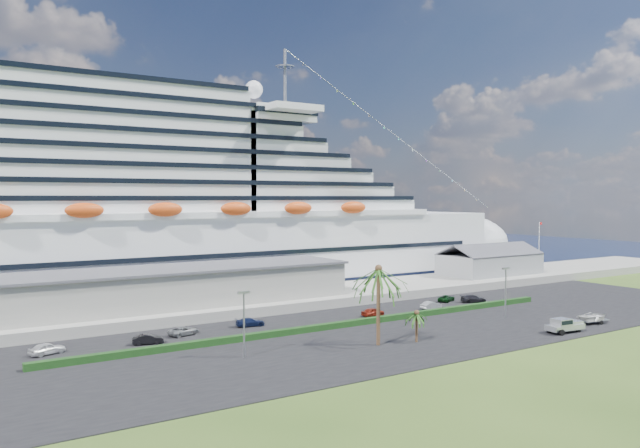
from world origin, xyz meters
TOP-DOWN VIEW (x-y plane):
  - ground at (0.00, 0.00)m, footprint 420.00×420.00m
  - asphalt_lot at (0.00, 11.00)m, footprint 140.00×38.00m
  - wharf at (0.00, 40.00)m, footprint 240.00×20.00m
  - water at (0.00, 130.00)m, footprint 420.00×160.00m
  - cruise_ship at (-21.53, 64.00)m, footprint 191.00×38.00m
  - terminal_building at (-25.00, 40.00)m, footprint 61.00×15.00m
  - port_shed at (52.00, 40.00)m, footprint 24.00×12.31m
  - flagpole at (70.04, 40.00)m, footprint 1.08×0.16m
  - hedge at (-8.00, 16.00)m, footprint 88.00×1.10m
  - lamp_post_left at (-28.00, 8.00)m, footprint 1.60×0.35m
  - lamp_post_right at (20.00, 8.00)m, footprint 1.60×0.35m
  - palm_tall at (-10.00, 4.00)m, footprint 8.82×8.82m
  - palm_short at (-4.50, 2.50)m, footprint 3.53×3.53m
  - parked_car_0 at (-48.31, 22.82)m, footprint 4.75×3.00m
  - parked_car_1 at (-35.90, 21.32)m, footprint 4.33×2.26m
  - parked_car_2 at (-29.84, 23.92)m, footprint 4.99×3.25m
  - parked_car_3 at (-18.99, 24.31)m, footprint 4.77×2.53m
  - parked_car_4 at (1.95, 20.55)m, footprint 4.32×2.04m
  - parked_car_5 at (14.54, 20.02)m, footprint 4.34×1.93m
  - parked_car_6 at (22.80, 24.57)m, footprint 4.88×3.67m
  - parked_car_7 at (26.35, 21.00)m, footprint 5.33×3.78m
  - pickup_truck at (17.72, -4.84)m, footprint 6.29×2.91m
  - boat_trailer at (27.20, -3.45)m, footprint 6.28×4.52m

SIDE VIEW (x-z plane):
  - ground at x=0.00m, z-range 0.00..0.00m
  - water at x=0.00m, z-range 0.00..0.02m
  - asphalt_lot at x=0.00m, z-range 0.00..0.12m
  - hedge at x=-8.00m, z-range 0.12..1.02m
  - parked_car_6 at x=22.80m, z-range 0.12..1.35m
  - parked_car_2 at x=-29.84m, z-range 0.12..1.40m
  - parked_car_3 at x=-18.99m, z-range 0.12..1.44m
  - parked_car_1 at x=-35.90m, z-range 0.12..1.48m
  - parked_car_5 at x=14.54m, z-range 0.12..1.51m
  - parked_car_4 at x=1.95m, z-range 0.12..1.55m
  - parked_car_7 at x=26.35m, z-range 0.12..1.55m
  - parked_car_0 at x=-48.31m, z-range 0.12..1.63m
  - wharf at x=0.00m, z-range 0.00..1.80m
  - boat_trailer at x=27.20m, z-range 0.41..2.15m
  - pickup_truck at x=17.72m, z-range 0.23..2.37m
  - palm_short at x=-4.50m, z-range 1.38..5.95m
  - port_shed at x=52.00m, z-range 0.71..8.08m
  - terminal_building at x=-25.00m, z-range 1.86..8.16m
  - lamp_post_left at x=-28.00m, z-range 1.21..9.48m
  - lamp_post_right at x=20.00m, z-range 1.21..9.48m
  - flagpole at x=70.04m, z-range 2.27..14.27m
  - palm_tall at x=-10.00m, z-range 3.64..14.77m
  - cruise_ship at x=-21.53m, z-range -10.31..43.69m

